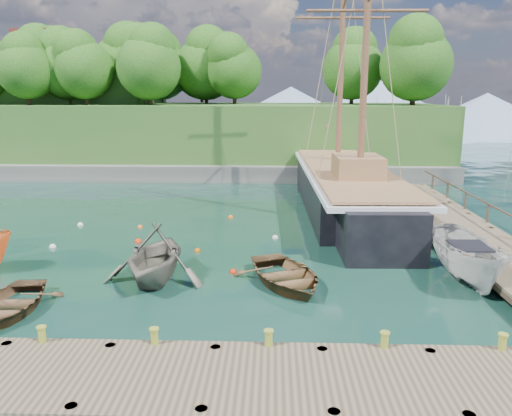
# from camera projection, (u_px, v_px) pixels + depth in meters

# --- Properties ---
(ground) EXTENTS (160.00, 160.00, 0.00)m
(ground) POSITION_uv_depth(u_px,v_px,m) (215.00, 291.00, 18.19)
(ground) COLOR #163326
(ground) RESTS_ON ground
(dock_near) EXTENTS (20.00, 3.20, 1.10)m
(dock_near) POSITION_uv_depth(u_px,v_px,m) (268.00, 382.00, 11.70)
(dock_near) COLOR #483D2D
(dock_near) RESTS_ON ground
(dock_east) EXTENTS (3.20, 24.00, 1.10)m
(dock_east) POSITION_uv_depth(u_px,v_px,m) (464.00, 230.00, 24.52)
(dock_east) COLOR #483D2D
(dock_east) RESTS_ON ground
(bollard_0) EXTENTS (0.26, 0.26, 0.45)m
(bollard_0) POSITION_uv_depth(u_px,v_px,m) (45.00, 362.00, 13.36)
(bollard_0) COLOR olive
(bollard_0) RESTS_ON ground
(bollard_1) EXTENTS (0.26, 0.26, 0.45)m
(bollard_1) POSITION_uv_depth(u_px,v_px,m) (156.00, 364.00, 13.26)
(bollard_1) COLOR olive
(bollard_1) RESTS_ON ground
(bollard_2) EXTENTS (0.26, 0.26, 0.45)m
(bollard_2) POSITION_uv_depth(u_px,v_px,m) (268.00, 366.00, 13.16)
(bollard_2) COLOR olive
(bollard_2) RESTS_ON ground
(bollard_3) EXTENTS (0.26, 0.26, 0.45)m
(bollard_3) POSITION_uv_depth(u_px,v_px,m) (383.00, 368.00, 13.06)
(bollard_3) COLOR olive
(bollard_3) RESTS_ON ground
(bollard_4) EXTENTS (0.26, 0.26, 0.45)m
(bollard_4) POSITION_uv_depth(u_px,v_px,m) (499.00, 371.00, 12.96)
(bollard_4) COLOR olive
(bollard_4) RESTS_ON ground
(rowboat_0) EXTENTS (3.06, 4.09, 0.81)m
(rowboat_0) POSITION_uv_depth(u_px,v_px,m) (9.00, 312.00, 16.42)
(rowboat_0) COLOR brown
(rowboat_0) RESTS_ON ground
(rowboat_1) EXTENTS (4.14, 4.71, 2.35)m
(rowboat_1) POSITION_uv_depth(u_px,v_px,m) (156.00, 281.00, 19.15)
(rowboat_1) COLOR #686355
(rowboat_1) RESTS_ON ground
(rowboat_2) EXTENTS (4.64, 5.34, 0.93)m
(rowboat_2) POSITION_uv_depth(u_px,v_px,m) (285.00, 284.00, 18.84)
(rowboat_2) COLOR brown
(rowboat_2) RESTS_ON ground
(cabin_boat_white) EXTENTS (2.01, 5.23, 2.02)m
(cabin_boat_white) POSITION_uv_depth(u_px,v_px,m) (466.00, 281.00, 19.10)
(cabin_boat_white) COLOR #BCBBB5
(cabin_boat_white) RESTS_ON ground
(schooner) EXTENTS (5.41, 27.32, 19.99)m
(schooner) POSITION_uv_depth(u_px,v_px,m) (346.00, 192.00, 30.43)
(schooner) COLOR black
(schooner) RESTS_ON ground
(mooring_buoy_0) EXTENTS (0.31, 0.31, 0.31)m
(mooring_buoy_0) POSITION_uv_depth(u_px,v_px,m) (53.00, 248.00, 23.25)
(mooring_buoy_0) COLOR silver
(mooring_buoy_0) RESTS_ON ground
(mooring_buoy_1) EXTENTS (0.35, 0.35, 0.35)m
(mooring_buoy_1) POSITION_uv_depth(u_px,v_px,m) (138.00, 242.00, 24.06)
(mooring_buoy_1) COLOR red
(mooring_buoy_1) RESTS_ON ground
(mooring_buoy_2) EXTENTS (0.29, 0.29, 0.29)m
(mooring_buoy_2) POSITION_uv_depth(u_px,v_px,m) (198.00, 251.00, 22.68)
(mooring_buoy_2) COLOR #CE5700
(mooring_buoy_2) RESTS_ON ground
(mooring_buoy_3) EXTENTS (0.31, 0.31, 0.31)m
(mooring_buoy_3) POSITION_uv_depth(u_px,v_px,m) (275.00, 238.00, 24.72)
(mooring_buoy_3) COLOR silver
(mooring_buoy_3) RESTS_ON ground
(mooring_buoy_4) EXTENTS (0.29, 0.29, 0.29)m
(mooring_buoy_4) POSITION_uv_depth(u_px,v_px,m) (140.00, 228.00, 26.64)
(mooring_buoy_4) COLOR orange
(mooring_buoy_4) RESTS_ON ground
(mooring_buoy_5) EXTENTS (0.29, 0.29, 0.29)m
(mooring_buoy_5) POSITION_uv_depth(u_px,v_px,m) (231.00, 218.00, 28.75)
(mooring_buoy_5) COLOR #F85710
(mooring_buoy_5) RESTS_ON ground
(mooring_buoy_6) EXTENTS (0.32, 0.32, 0.32)m
(mooring_buoy_6) POSITION_uv_depth(u_px,v_px,m) (80.00, 225.00, 27.11)
(mooring_buoy_6) COLOR silver
(mooring_buoy_6) RESTS_ON ground
(mooring_buoy_7) EXTENTS (0.30, 0.30, 0.30)m
(mooring_buoy_7) POSITION_uv_depth(u_px,v_px,m) (233.00, 273.00, 19.99)
(mooring_buoy_7) COLOR red
(mooring_buoy_7) RESTS_ON ground
(headland) EXTENTS (51.00, 19.31, 12.90)m
(headland) POSITION_uv_depth(u_px,v_px,m) (118.00, 109.00, 47.91)
(headland) COLOR #474744
(headland) RESTS_ON ground
(distant_ridge) EXTENTS (117.00, 40.00, 10.00)m
(distant_ridge) POSITION_uv_depth(u_px,v_px,m) (287.00, 109.00, 85.21)
(distant_ridge) COLOR #728CA5
(distant_ridge) RESTS_ON ground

